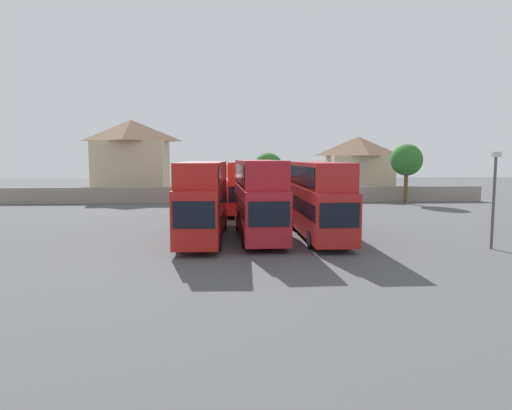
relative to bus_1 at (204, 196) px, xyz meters
name	(u,v)px	position (x,y,z in m)	size (l,w,h in m)	color
ground	(247,208)	(3.49, 17.63, -2.78)	(140.00, 140.00, 0.00)	#4C4C4F
depot_boundary_wall	(245,195)	(3.49, 23.45, -1.88)	(56.00, 0.50, 1.80)	gray
bus_1	(204,196)	(0.00, 0.00, 0.00)	(2.88, 12.12, 4.93)	#B51C18
bus_2	(258,194)	(3.50, 0.13, 0.05)	(2.95, 11.09, 5.03)	#AD1A26
bus_3	(318,195)	(7.36, -0.16, -0.01)	(2.61, 11.21, 4.91)	#AF1F1D
bus_4	(209,192)	(-0.28, 13.34, -0.82)	(2.74, 11.08, 3.42)	#B1261D
bus_5	(245,184)	(3.11, 13.61, -0.08)	(3.34, 10.78, 4.78)	red
bus_6	(287,192)	(7.04, 13.28, -0.85)	(2.75, 11.56, 3.36)	red
house_terrace_left	(132,158)	(-11.00, 31.37, 2.34)	(9.36, 7.50, 10.03)	#C6B293
house_terrace_centre	(358,166)	(18.96, 31.65, 1.29)	(8.51, 7.26, 7.96)	#C6B293
tree_left_of_lot	(407,160)	(21.63, 21.45, 2.09)	(3.57, 3.57, 6.70)	brown
tree_behind_wall	(268,168)	(6.33, 25.95, 1.15)	(3.59, 3.59, 5.76)	brown
lamp_post_lot_edge	(494,193)	(16.62, -4.37, 0.43)	(0.50, 0.24, 5.54)	#4C4C51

